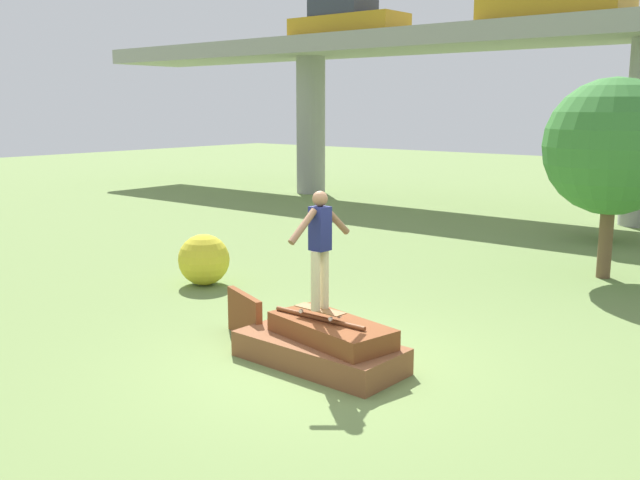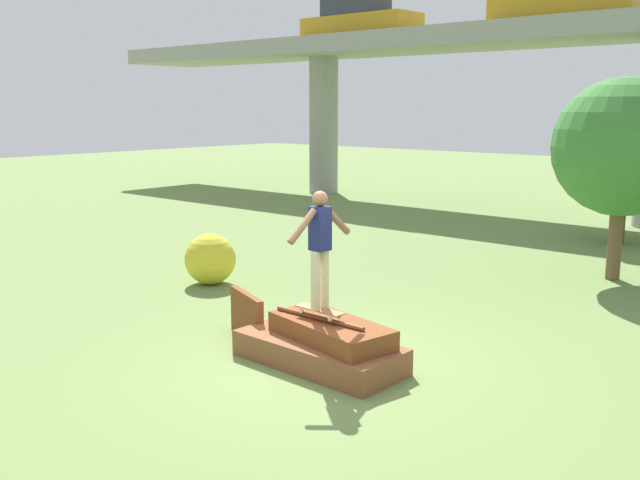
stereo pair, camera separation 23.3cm
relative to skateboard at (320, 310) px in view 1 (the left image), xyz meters
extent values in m
plane|color=olive|center=(0.00, -0.02, -0.74)|extent=(80.00, 80.00, 0.00)
cube|color=brown|center=(0.00, -0.02, -0.56)|extent=(2.29, 1.06, 0.34)
cube|color=brown|center=(0.13, 0.07, -0.26)|extent=(1.84, 1.11, 0.27)
cylinder|color=brown|center=(0.00, -0.02, -0.10)|extent=(1.45, 0.06, 0.06)
cube|color=brown|center=(-1.53, 0.15, -0.40)|extent=(1.01, 0.48, 0.66)
cube|color=brown|center=(0.00, 0.00, 0.01)|extent=(0.75, 0.24, 0.01)
cylinder|color=silver|center=(0.26, 0.07, -0.05)|extent=(0.06, 0.03, 0.05)
cylinder|color=silver|center=(0.25, -0.10, -0.05)|extent=(0.06, 0.03, 0.05)
cylinder|color=silver|center=(-0.25, 0.10, -0.05)|extent=(0.06, 0.03, 0.05)
cylinder|color=silver|center=(-0.26, -0.07, -0.05)|extent=(0.06, 0.03, 0.05)
cylinder|color=#C6B78E|center=(0.00, 0.08, 0.40)|extent=(0.12, 0.12, 0.77)
cylinder|color=#C6B78E|center=(0.00, -0.08, 0.40)|extent=(0.12, 0.12, 0.77)
cube|color=#191E51|center=(0.00, 0.00, 1.07)|extent=(0.23, 0.22, 0.56)
sphere|color=brown|center=(0.00, 0.00, 1.45)|extent=(0.20, 0.20, 0.20)
cylinder|color=brown|center=(0.02, 0.31, 1.13)|extent=(0.11, 0.48, 0.42)
cylinder|color=brown|center=(-0.02, -0.31, 1.13)|extent=(0.11, 0.48, 0.42)
cylinder|color=gray|center=(-12.10, 14.26, 1.84)|extent=(1.10, 1.10, 5.15)
cube|color=#B28419|center=(-2.65, 13.84, 5.43)|extent=(4.12, 1.82, 0.83)
cube|color=#B28419|center=(-10.05, 13.83, 5.35)|extent=(4.28, 1.60, 0.66)
cube|color=#2D333D|center=(-10.26, 13.83, 5.96)|extent=(2.06, 1.47, 0.58)
cylinder|color=brown|center=(1.28, 7.25, -0.01)|extent=(0.27, 0.27, 1.45)
sphere|color=#387A33|center=(1.28, 7.25, 1.83)|extent=(2.62, 2.62, 2.62)
cylinder|color=brown|center=(0.12, 11.12, -0.11)|extent=(0.24, 0.24, 1.26)
cone|color=#428438|center=(0.12, 11.12, 1.62)|extent=(2.01, 2.01, 2.19)
sphere|color=gold|center=(-4.36, 1.89, -0.25)|extent=(0.97, 0.97, 0.97)
camera|label=1|loc=(5.60, -6.86, 2.59)|focal=40.00mm
camera|label=2|loc=(5.78, -6.71, 2.59)|focal=40.00mm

